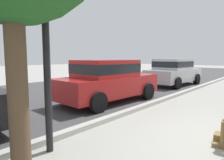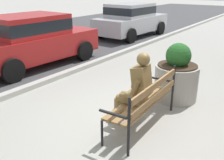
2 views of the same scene
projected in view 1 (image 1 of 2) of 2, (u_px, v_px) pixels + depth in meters
The scene contains 5 objects.
street_surface at pixel (30, 97), 8.45m from camera, with size 60.00×9.00×0.01m, color #424244.
curb_stone at pixel (115, 116), 5.48m from camera, with size 60.00×0.20×0.12m, color #B2AFA8.
parked_car_red at pixel (108, 79), 7.43m from camera, with size 4.18×2.08×1.56m.
parked_car_silver at pixel (174, 71), 11.87m from camera, with size 4.18×2.08×1.56m.
lamp_post at pixel (45, 2), 3.29m from camera, with size 0.32×0.32×3.90m.
Camera 1 is at (-4.10, -0.50, 1.66)m, focal length 32.27 mm.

